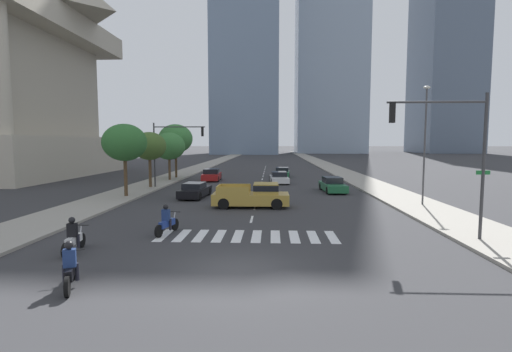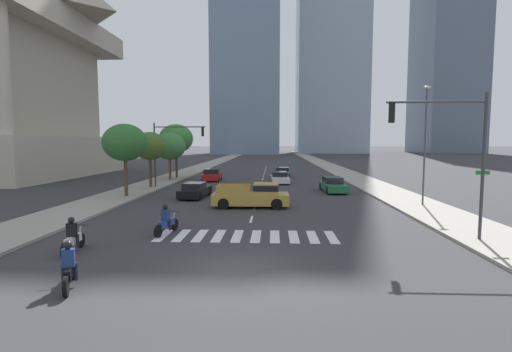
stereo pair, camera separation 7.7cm
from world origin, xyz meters
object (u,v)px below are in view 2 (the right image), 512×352
motorcycle_lead (73,238)px  street_tree_third (170,146)px  street_tree_second (150,146)px  pickup_truck (254,196)px  sedan_black_4 (195,191)px  street_tree_fourth (176,139)px  sedan_green_3 (283,173)px  sedan_white_2 (279,178)px  traffic_signal_far (173,143)px  motorcycle_third (69,269)px  motorcycle_trailing (166,222)px  traffic_signal_near (449,140)px  sedan_green_0 (333,185)px  street_lamp_east (425,137)px  street_tree_nearest (125,143)px  sedan_red_1 (212,175)px

motorcycle_lead → street_tree_third: bearing=1.8°
street_tree_second → pickup_truck: bearing=-44.0°
sedan_black_4 → street_tree_second: bearing=48.5°
motorcycle_lead → street_tree_fourth: bearing=1.1°
sedan_green_3 → street_tree_second: bearing=-43.3°
sedan_white_2 → traffic_signal_far: (-10.39, -5.21, 3.86)m
motorcycle_third → motorcycle_trailing: bearing=-30.0°
pickup_truck → street_tree_third: (-10.62, 17.23, 3.20)m
pickup_truck → street_tree_third: bearing=121.2°
pickup_truck → motorcycle_trailing: bearing=-117.3°
pickup_truck → traffic_signal_near: traffic_signal_near is taller
street_tree_second → street_tree_fourth: street_tree_fourth is taller
sedan_green_0 → street_tree_fourth: (-17.33, 11.75, 4.29)m
sedan_green_3 → street_tree_second: street_tree_second is taller
sedan_white_2 → street_lamp_east: (9.78, -14.79, 4.27)m
motorcycle_lead → sedan_white_2: size_ratio=0.45×
motorcycle_third → pickup_truck: 15.57m
motorcycle_lead → street_tree_third: size_ratio=0.39×
traffic_signal_far → street_tree_nearest: (-2.23, -6.37, 0.02)m
motorcycle_lead → pickup_truck: bearing=-37.5°
pickup_truck → street_lamp_east: bearing=3.8°
motorcycle_trailing → traffic_signal_near: bearing=-79.9°
motorcycle_lead → street_lamp_east: bearing=-63.0°
motorcycle_third → motorcycle_lead: bearing=5.8°
motorcycle_lead → sedan_green_0: 23.81m
traffic_signal_far → street_lamp_east: street_lamp_east is taller
street_lamp_east → pickup_truck: bearing=-175.8°
sedan_green_0 → street_tree_fourth: street_tree_fourth is taller
sedan_green_0 → street_lamp_east: size_ratio=0.58×
traffic_signal_near → traffic_signal_far: bearing=-47.7°
traffic_signal_far → traffic_signal_near: bearing=-47.7°
street_tree_nearest → motorcycle_third: bearing=-73.4°
motorcycle_third → sedan_green_0: bearing=-47.9°
sedan_white_2 → sedan_black_4: (-7.03, -11.34, 0.00)m
sedan_green_0 → sedan_white_2: size_ratio=0.99×
motorcycle_third → sedan_white_2: 31.19m
motorcycle_trailing → pickup_truck: bearing=-12.6°
traffic_signal_far → street_tree_nearest: size_ratio=1.07×
traffic_signal_far → street_tree_nearest: bearing=-109.3°
motorcycle_trailing → street_lamp_east: 18.45m
sedan_red_1 → street_tree_nearest: 15.02m
street_tree_fourth → motorcycle_lead: bearing=-83.2°
pickup_truck → traffic_signal_near: size_ratio=0.81×
street_lamp_east → street_tree_third: (-22.39, 16.35, -0.83)m
motorcycle_trailing → street_tree_fourth: street_tree_fourth is taller
street_lamp_east → street_tree_second: size_ratio=1.54×
traffic_signal_near → sedan_green_3: bearing=-78.3°
sedan_black_4 → sedan_white_2: bearing=-26.5°
pickup_truck → sedan_red_1: size_ratio=1.19×
sedan_black_4 → street_tree_third: (-5.58, 12.90, 3.44)m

